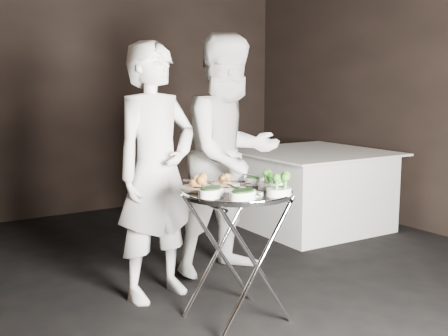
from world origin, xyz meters
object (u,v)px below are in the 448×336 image
serving_tray (237,193)px  waiter_left (156,172)px  waiter_right (231,155)px  tray_stand (237,249)px  dining_table (311,189)px

serving_tray → waiter_left: 0.68m
serving_tray → waiter_right: 0.92m
tray_stand → dining_table: bearing=37.3°
tray_stand → serving_tray: size_ratio=1.20×
dining_table → waiter_right: bearing=-154.8°
waiter_right → waiter_left: bearing=-171.2°
waiter_right → serving_tray: bearing=-124.4°
serving_tray → dining_table: 2.44m
tray_stand → waiter_right: 1.03m
tray_stand → dining_table: tray_stand is taller
serving_tray → dining_table: bearing=37.3°
tray_stand → serving_tray: (-0.00, -0.00, 0.36)m
waiter_left → waiter_right: waiter_right is taller
waiter_right → dining_table: 1.68m
tray_stand → waiter_left: size_ratio=0.46×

